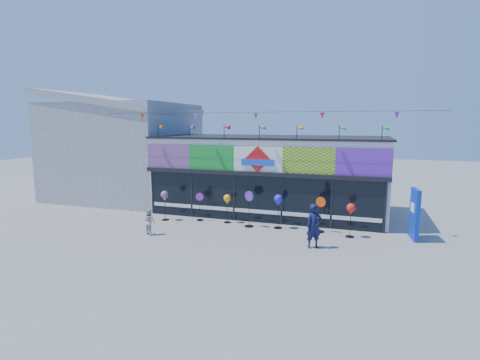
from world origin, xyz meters
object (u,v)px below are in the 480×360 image
at_px(blue_sign, 415,214).
at_px(adult_man, 314,226).
at_px(spinner_1, 200,206).
at_px(spinner_2, 227,200).
at_px(spinner_4, 278,201).
at_px(spinner_6, 351,210).
at_px(spinner_3, 249,208).
at_px(spinner_0, 165,197).
at_px(child, 150,221).
at_px(spinner_5, 320,214).

distance_m(blue_sign, adult_man, 4.53).
distance_m(blue_sign, spinner_1, 9.74).
relative_size(spinner_2, spinner_4, 0.89).
xyz_separation_m(spinner_1, spinner_6, (7.21, -0.53, 0.44)).
distance_m(spinner_3, spinner_4, 1.41).
distance_m(spinner_0, spinner_2, 3.16).
bearing_deg(blue_sign, child, -172.13).
bearing_deg(adult_man, spinner_6, 22.50).
xyz_separation_m(spinner_4, adult_man, (1.91, -2.25, -0.40)).
distance_m(spinner_0, spinner_4, 5.69).
height_order(blue_sign, spinner_0, blue_sign).
xyz_separation_m(spinner_0, spinner_1, (1.67, 0.49, -0.45)).
xyz_separation_m(blue_sign, spinner_6, (-2.52, -0.54, 0.10)).
bearing_deg(spinner_2, child, -131.78).
xyz_separation_m(adult_man, child, (-7.02, -0.43, -0.29)).
relative_size(blue_sign, spinner_1, 1.54).
relative_size(blue_sign, adult_man, 1.24).
xyz_separation_m(spinner_5, child, (-7.02, -2.67, -0.27)).
relative_size(spinner_0, spinner_3, 0.88).
bearing_deg(spinner_3, spinner_5, 2.85).
xyz_separation_m(spinner_2, spinner_4, (2.56, -0.18, 0.15)).
relative_size(spinner_3, adult_man, 0.98).
distance_m(spinner_3, adult_man, 3.86).
relative_size(spinner_6, adult_man, 0.85).
distance_m(spinner_2, spinner_6, 5.79).
bearing_deg(blue_sign, spinner_2, 173.08).
bearing_deg(spinner_1, blue_sign, 0.07).
height_order(spinner_2, spinner_6, spinner_6).
bearing_deg(spinner_6, spinner_0, 179.75).
bearing_deg(spinner_3, spinner_4, 7.16).
relative_size(spinner_0, spinner_6, 1.01).
height_order(blue_sign, spinner_2, blue_sign).
bearing_deg(blue_sign, spinner_3, 175.89).
bearing_deg(spinner_1, spinner_4, -2.29).
bearing_deg(child, adult_man, -152.07).
bearing_deg(spinner_2, spinner_0, -170.70).
bearing_deg(spinner_1, spinner_2, 0.73).
bearing_deg(blue_sign, spinner_4, 174.85).
xyz_separation_m(blue_sign, adult_man, (-3.82, -2.42, -0.21)).
distance_m(blue_sign, spinner_6, 2.58).
bearing_deg(spinner_5, spinner_4, 179.79).
relative_size(spinner_0, spinner_2, 1.06).
xyz_separation_m(spinner_3, spinner_4, (1.35, 0.17, 0.37)).
distance_m(spinner_2, adult_man, 5.09).
bearing_deg(spinner_3, blue_sign, 2.77).
xyz_separation_m(spinner_1, spinner_3, (2.66, -0.33, 0.16)).
relative_size(spinner_4, adult_man, 0.92).
bearing_deg(spinner_3, child, -146.28).
bearing_deg(spinner_0, spinner_4, 3.35).
distance_m(spinner_5, child, 7.52).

